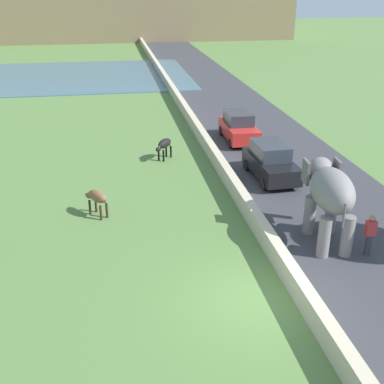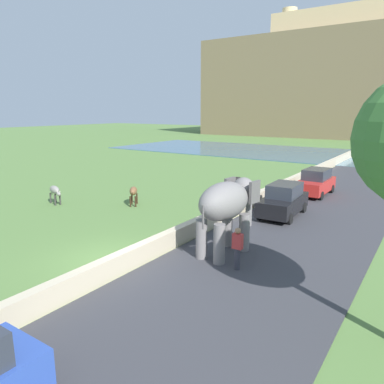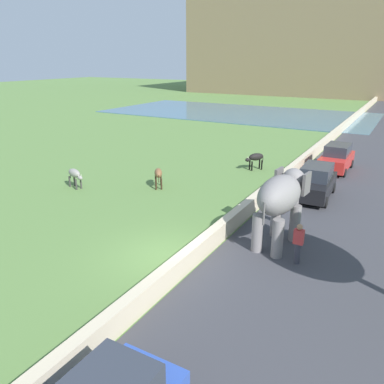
{
  "view_description": "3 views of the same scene",
  "coord_description": "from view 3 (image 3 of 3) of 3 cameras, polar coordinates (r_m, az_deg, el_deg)",
  "views": [
    {
      "loc": [
        -4.2,
        -11.87,
        9.18
      ],
      "look_at": [
        -1.28,
        5.12,
        1.55
      ],
      "focal_mm": 45.29,
      "sensor_mm": 36.0,
      "label": 1
    },
    {
      "loc": [
        10.12,
        -9.33,
        5.7
      ],
      "look_at": [
        0.55,
        4.93,
        1.86
      ],
      "focal_mm": 34.46,
      "sensor_mm": 36.0,
      "label": 2
    },
    {
      "loc": [
        7.45,
        -11.0,
        7.25
      ],
      "look_at": [
        -1.25,
        4.24,
        1.13
      ],
      "focal_mm": 35.99,
      "sensor_mm": 36.0,
      "label": 3
    }
  ],
  "objects": [
    {
      "name": "cow_brown",
      "position": [
        22.68,
        -5.02,
        2.72
      ],
      "size": [
        1.09,
        1.32,
        1.15
      ],
      "color": "brown",
      "rests_on": "ground"
    },
    {
      "name": "person_beside_elephant",
      "position": [
        14.67,
        15.45,
        -7.32
      ],
      "size": [
        0.36,
        0.22,
        1.63
      ],
      "color": "#33333D",
      "rests_on": "ground"
    },
    {
      "name": "ground_plane",
      "position": [
        15.14,
        -3.9,
        -9.46
      ],
      "size": [
        220.0,
        220.0,
        0.0
      ],
      "primitive_type": "plane",
      "color": "#567A3D"
    },
    {
      "name": "barrier_wall",
      "position": [
        30.45,
        17.18,
        5.33
      ],
      "size": [
        0.4,
        110.0,
        0.77
      ],
      "primitive_type": "cube",
      "color": "beige",
      "rests_on": "ground"
    },
    {
      "name": "car_red",
      "position": [
        27.75,
        20.65,
        4.74
      ],
      "size": [
        1.85,
        4.03,
        1.8
      ],
      "color": "red",
      "rests_on": "ground"
    },
    {
      "name": "road_surface",
      "position": [
        31.92,
        24.59,
        4.39
      ],
      "size": [
        7.0,
        120.0,
        0.06
      ],
      "primitive_type": "cube",
      "color": "#38383D",
      "rests_on": "ground"
    },
    {
      "name": "cow_black",
      "position": [
        26.63,
        9.39,
        5.02
      ],
      "size": [
        1.14,
        1.29,
        1.15
      ],
      "color": "black",
      "rests_on": "ground"
    },
    {
      "name": "car_black",
      "position": [
        21.91,
        17.83,
        1.41
      ],
      "size": [
        1.92,
        4.06,
        1.8
      ],
      "color": "black",
      "rests_on": "ground"
    },
    {
      "name": "hill_distant",
      "position": [
        92.06,
        22.74,
        19.9
      ],
      "size": [
        64.0,
        28.0,
        21.09
      ],
      "primitive_type": "cube",
      "color": "#7F6B4C",
      "rests_on": "ground"
    },
    {
      "name": "elephant",
      "position": [
        15.57,
        13.08,
        -0.87
      ],
      "size": [
        1.66,
        3.53,
        2.99
      ],
      "color": "slate",
      "rests_on": "ground"
    },
    {
      "name": "cow_grey",
      "position": [
        23.5,
        -16.97,
        2.53
      ],
      "size": [
        1.42,
        0.72,
        1.15
      ],
      "color": "gray",
      "rests_on": "ground"
    },
    {
      "name": "lake",
      "position": [
        55.17,
        6.72,
        11.59
      ],
      "size": [
        36.0,
        18.0,
        0.08
      ],
      "primitive_type": "cube",
      "color": "#426B84",
      "rests_on": "ground"
    }
  ]
}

